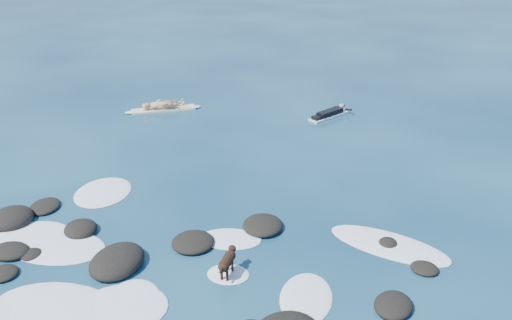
# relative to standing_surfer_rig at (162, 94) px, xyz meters

# --- Properties ---
(ground) EXTENTS (160.00, 160.00, 0.00)m
(ground) POSITION_rel_standing_surfer_rig_xyz_m (5.03, -10.12, -0.77)
(ground) COLOR #0A2642
(ground) RESTS_ON ground
(reef_rocks) EXTENTS (13.05, 7.85, 0.58)m
(reef_rocks) POSITION_rel_standing_surfer_rig_xyz_m (5.83, -12.32, -0.65)
(reef_rocks) COLOR black
(reef_rocks) RESTS_ON ground
(breaking_foam) EXTENTS (12.90, 8.33, 0.12)m
(breaking_foam) POSITION_rel_standing_surfer_rig_xyz_m (3.38, -11.44, -0.76)
(breaking_foam) COLOR white
(breaking_foam) RESTS_ON ground
(standing_surfer_rig) EXTENTS (3.17, 1.86, 1.94)m
(standing_surfer_rig) POSITION_rel_standing_surfer_rig_xyz_m (0.00, 0.00, 0.00)
(standing_surfer_rig) COLOR #EEE6BE
(standing_surfer_rig) RESTS_ON ground
(paddling_surfer_rig) EXTENTS (1.78, 2.16, 0.42)m
(paddling_surfer_rig) POSITION_rel_standing_surfer_rig_xyz_m (7.42, 0.90, -0.62)
(paddling_surfer_rig) COLOR white
(paddling_surfer_rig) RESTS_ON ground
(dog) EXTENTS (0.33, 1.13, 0.71)m
(dog) POSITION_rel_standing_surfer_rig_xyz_m (6.10, -11.22, -0.29)
(dog) COLOR black
(dog) RESTS_ON ground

